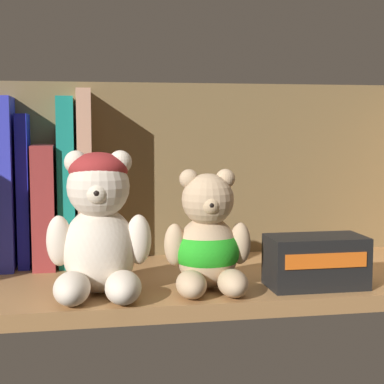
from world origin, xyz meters
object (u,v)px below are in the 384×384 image
at_px(book_5, 6,182).
at_px(book_6, 25,190).
at_px(book_7, 45,204).
at_px(teddy_bear_smaller, 208,243).
at_px(small_product_box, 316,261).
at_px(book_8, 66,181).
at_px(teddy_bear_larger, 99,227).
at_px(book_9, 84,177).

distance_m(book_5, book_6, 0.03).
bearing_deg(book_7, book_5, 180.00).
height_order(book_5, teddy_bear_smaller, book_5).
bearing_deg(teddy_bear_smaller, small_product_box, -5.73).
relative_size(book_5, book_8, 1.00).
relative_size(book_8, teddy_bear_smaller, 1.63).
bearing_deg(teddy_bear_larger, book_9, 94.03).
bearing_deg(teddy_bear_larger, book_7, 110.23).
xyz_separation_m(book_9, small_product_box, (0.28, -0.20, -0.09)).
xyz_separation_m(book_8, teddy_bear_smaller, (0.17, -0.19, -0.06)).
bearing_deg(book_5, small_product_box, -27.61).
xyz_separation_m(book_5, small_product_box, (0.39, -0.20, -0.09)).
relative_size(book_5, teddy_bear_larger, 1.40).
height_order(book_8, small_product_box, book_8).
bearing_deg(teddy_bear_larger, book_5, 123.01).
height_order(book_9, teddy_bear_larger, book_9).
distance_m(teddy_bear_smaller, small_product_box, 0.14).
bearing_deg(book_5, book_7, 0.00).
height_order(book_6, book_9, book_9).
height_order(teddy_bear_smaller, small_product_box, teddy_bear_smaller).
bearing_deg(book_7, teddy_bear_larger, -69.77).
bearing_deg(teddy_bear_smaller, book_9, 127.26).
relative_size(book_6, book_8, 0.90).
relative_size(book_5, book_9, 0.96).
height_order(teddy_bear_larger, small_product_box, teddy_bear_larger).
bearing_deg(small_product_box, book_6, 150.74).
relative_size(teddy_bear_larger, teddy_bear_smaller, 1.16).
bearing_deg(small_product_box, book_5, 152.39).
bearing_deg(book_9, book_5, 180.00).
bearing_deg(book_6, small_product_box, -29.26).
distance_m(book_9, teddy_bear_smaller, 0.25).
bearing_deg(small_product_box, book_9, 143.87).
height_order(book_5, small_product_box, book_5).
xyz_separation_m(book_6, small_product_box, (0.36, -0.20, -0.08)).
distance_m(teddy_bear_larger, teddy_bear_smaller, 0.13).
bearing_deg(small_product_box, book_7, 148.76).
height_order(book_7, teddy_bear_smaller, book_7).
bearing_deg(teddy_bear_smaller, book_6, 140.31).
bearing_deg(teddy_bear_larger, teddy_bear_smaller, 0.22).
distance_m(book_5, teddy_bear_larger, 0.23).
bearing_deg(book_8, book_5, 180.00).
bearing_deg(book_9, book_7, 180.00).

